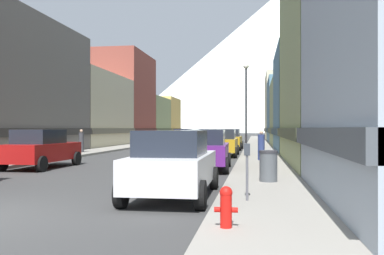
{
  "coord_description": "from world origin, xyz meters",
  "views": [
    {
      "loc": [
        5.94,
        -7.69,
        1.83
      ],
      "look_at": [
        0.92,
        25.59,
        1.9
      ],
      "focal_mm": 39.37,
      "sensor_mm": 36.0,
      "label": 1
    }
  ],
  "objects_px": {
    "car_right_3": "(230,139)",
    "fire_hydrant_near": "(226,206)",
    "car_right_1": "(206,150)",
    "car_driving_1": "(183,137)",
    "car_right_0": "(173,164)",
    "car_left_1": "(41,149)",
    "streetlamp_right": "(246,95)",
    "pedestrian_0": "(261,146)",
    "car_right_2": "(222,143)",
    "car_driving_0": "(209,138)",
    "pedestrian_1": "(81,142)",
    "parking_meter_near": "(247,163)",
    "potted_plant_1": "(62,146)",
    "trash_bin_right": "(268,166)"
  },
  "relations": [
    {
      "from": "car_right_3",
      "to": "fire_hydrant_near",
      "type": "relative_size",
      "value": 6.28
    },
    {
      "from": "car_right_1",
      "to": "car_driving_1",
      "type": "relative_size",
      "value": 1.01
    },
    {
      "from": "car_right_0",
      "to": "car_left_1",
      "type": "bearing_deg",
      "value": 136.6
    },
    {
      "from": "fire_hydrant_near",
      "to": "streetlamp_right",
      "type": "xyz_separation_m",
      "value": [
        -0.1,
        20.05,
        3.46
      ]
    },
    {
      "from": "car_right_3",
      "to": "pedestrian_0",
      "type": "height_order",
      "value": "car_right_3"
    },
    {
      "from": "car_right_3",
      "to": "car_driving_1",
      "type": "xyz_separation_m",
      "value": [
        -5.4,
        7.41,
        0.0
      ]
    },
    {
      "from": "car_left_1",
      "to": "pedestrian_0",
      "type": "bearing_deg",
      "value": 24.4
    },
    {
      "from": "car_left_1",
      "to": "car_right_2",
      "type": "distance_m",
      "value": 12.18
    },
    {
      "from": "car_right_1",
      "to": "car_driving_0",
      "type": "distance_m",
      "value": 21.58
    },
    {
      "from": "pedestrian_0",
      "to": "streetlamp_right",
      "type": "xyz_separation_m",
      "value": [
        -0.9,
        4.54,
        3.12
      ]
    },
    {
      "from": "car_left_1",
      "to": "pedestrian_1",
      "type": "bearing_deg",
      "value": 103.56
    },
    {
      "from": "car_driving_0",
      "to": "streetlamp_right",
      "type": "distance_m",
      "value": 13.51
    },
    {
      "from": "car_left_1",
      "to": "pedestrian_0",
      "type": "xyz_separation_m",
      "value": [
        10.05,
        4.56,
        -0.03
      ]
    },
    {
      "from": "parking_meter_near",
      "to": "pedestrian_0",
      "type": "xyz_separation_m",
      "value": [
        0.5,
        12.75,
        -0.14
      ]
    },
    {
      "from": "car_driving_0",
      "to": "pedestrian_0",
      "type": "relative_size",
      "value": 2.81
    },
    {
      "from": "parking_meter_near",
      "to": "potted_plant_1",
      "type": "height_order",
      "value": "parking_meter_near"
    },
    {
      "from": "car_right_3",
      "to": "car_driving_0",
      "type": "bearing_deg",
      "value": 120.22
    },
    {
      "from": "car_driving_0",
      "to": "streetlamp_right",
      "type": "bearing_deg",
      "value": -73.44
    },
    {
      "from": "car_right_1",
      "to": "parking_meter_near",
      "type": "height_order",
      "value": "car_right_1"
    },
    {
      "from": "car_right_0",
      "to": "car_right_1",
      "type": "height_order",
      "value": "same"
    },
    {
      "from": "car_left_1",
      "to": "potted_plant_1",
      "type": "bearing_deg",
      "value": 110.11
    },
    {
      "from": "car_right_0",
      "to": "pedestrian_0",
      "type": "distance_m",
      "value": 12.0
    },
    {
      "from": "car_driving_0",
      "to": "potted_plant_1",
      "type": "distance_m",
      "value": 15.57
    },
    {
      "from": "car_driving_0",
      "to": "trash_bin_right",
      "type": "xyz_separation_m",
      "value": [
        4.75,
        -26.25,
        -0.26
      ]
    },
    {
      "from": "fire_hydrant_near",
      "to": "car_right_2",
      "type": "bearing_deg",
      "value": 94.61
    },
    {
      "from": "car_right_0",
      "to": "fire_hydrant_near",
      "type": "relative_size",
      "value": 6.27
    },
    {
      "from": "car_driving_1",
      "to": "car_right_0",
      "type": "bearing_deg",
      "value": -80.57
    },
    {
      "from": "fire_hydrant_near",
      "to": "car_left_1",
      "type": "bearing_deg",
      "value": 130.2
    },
    {
      "from": "car_right_1",
      "to": "car_driving_1",
      "type": "bearing_deg",
      "value": 102.15
    },
    {
      "from": "fire_hydrant_near",
      "to": "trash_bin_right",
      "type": "relative_size",
      "value": 0.72
    },
    {
      "from": "potted_plant_1",
      "to": "fire_hydrant_near",
      "type": "bearing_deg",
      "value": -57.68
    },
    {
      "from": "car_right_1",
      "to": "parking_meter_near",
      "type": "bearing_deg",
      "value": -77.0
    },
    {
      "from": "car_right_2",
      "to": "car_driving_0",
      "type": "relative_size",
      "value": 1.0
    },
    {
      "from": "car_right_2",
      "to": "car_right_3",
      "type": "height_order",
      "value": "same"
    },
    {
      "from": "car_driving_1",
      "to": "trash_bin_right",
      "type": "distance_m",
      "value": 30.92
    },
    {
      "from": "car_driving_0",
      "to": "pedestrian_0",
      "type": "xyz_separation_m",
      "value": [
        4.65,
        -17.15,
        -0.03
      ]
    },
    {
      "from": "car_right_1",
      "to": "car_right_3",
      "type": "distance_m",
      "value": 17.69
    },
    {
      "from": "pedestrian_0",
      "to": "car_driving_1",
      "type": "bearing_deg",
      "value": 110.69
    },
    {
      "from": "trash_bin_right",
      "to": "car_right_1",
      "type": "bearing_deg",
      "value": 118.04
    },
    {
      "from": "trash_bin_right",
      "to": "potted_plant_1",
      "type": "relative_size",
      "value": 1.06
    },
    {
      "from": "trash_bin_right",
      "to": "pedestrian_0",
      "type": "height_order",
      "value": "pedestrian_0"
    },
    {
      "from": "potted_plant_1",
      "to": "streetlamp_right",
      "type": "relative_size",
      "value": 0.16
    },
    {
      "from": "car_right_1",
      "to": "pedestrian_1",
      "type": "bearing_deg",
      "value": 135.41
    },
    {
      "from": "car_right_3",
      "to": "car_right_0",
      "type": "bearing_deg",
      "value": -90.0
    },
    {
      "from": "car_right_0",
      "to": "car_driving_1",
      "type": "bearing_deg",
      "value": 99.43
    },
    {
      "from": "parking_meter_near",
      "to": "potted_plant_1",
      "type": "bearing_deg",
      "value": 126.99
    },
    {
      "from": "car_driving_0",
      "to": "streetlamp_right",
      "type": "height_order",
      "value": "streetlamp_right"
    },
    {
      "from": "car_right_3",
      "to": "potted_plant_1",
      "type": "distance_m",
      "value": 14.19
    },
    {
      "from": "car_left_1",
      "to": "car_right_1",
      "type": "height_order",
      "value": "same"
    },
    {
      "from": "pedestrian_0",
      "to": "streetlamp_right",
      "type": "distance_m",
      "value": 5.58
    }
  ]
}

